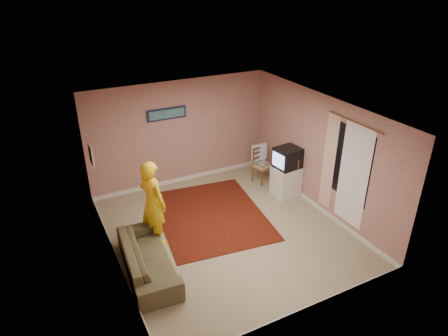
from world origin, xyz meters
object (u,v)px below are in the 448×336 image
tv_cabinet (286,181)px  chair_b (287,172)px  crt_tv (287,158)px  sofa (148,258)px  chair_a (263,162)px  person (153,203)px

tv_cabinet → chair_b: (0.01, -0.01, 0.23)m
crt_tv → sofa: 3.97m
crt_tv → chair_b: (0.01, -0.00, -0.37)m
chair_b → sofa: size_ratio=0.27×
tv_cabinet → sofa: bearing=-163.0°
tv_cabinet → crt_tv: bearing=-173.8°
tv_cabinet → chair_a: size_ratio=1.47×
sofa → tv_cabinet: bearing=-68.6°
crt_tv → tv_cabinet: bearing=0.0°
crt_tv → chair_a: bearing=93.8°
person → crt_tv: bearing=-106.6°
crt_tv → chair_b: size_ratio=1.14×
chair_b → person: size_ratio=0.30×
crt_tv → chair_b: bearing=-23.9°
chair_a → crt_tv: bearing=-92.8°
chair_a → chair_b: 0.82m
sofa → person: (0.40, 0.80, 0.59)m
chair_a → chair_b: chair_b is taller
sofa → person: 1.07m
tv_cabinet → crt_tv: crt_tv is taller
crt_tv → chair_b: crt_tv is taller
tv_cabinet → sofa: (-3.75, -1.14, -0.08)m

